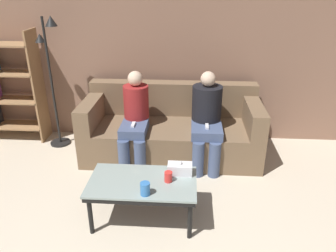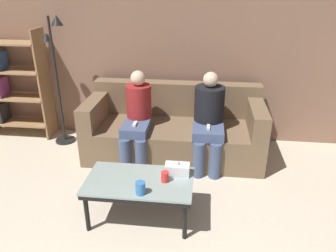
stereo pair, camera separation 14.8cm
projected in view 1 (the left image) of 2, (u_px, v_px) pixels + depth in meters
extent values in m
cube|color=#8C6651|center=(174.00, 41.00, 4.11)|extent=(12.00, 0.06, 2.60)
cube|color=brown|center=(171.00, 139.00, 4.04)|extent=(2.10, 0.89, 0.41)
cube|color=brown|center=(173.00, 98.00, 4.18)|extent=(2.10, 0.20, 0.42)
cube|color=brown|center=(92.00, 111.00, 3.95)|extent=(0.18, 0.89, 0.30)
cube|color=brown|center=(253.00, 115.00, 3.83)|extent=(0.18, 0.89, 0.30)
cube|color=#8C9E99|center=(142.00, 182.00, 2.86)|extent=(0.94, 0.54, 0.02)
cube|color=black|center=(143.00, 184.00, 2.87)|extent=(0.92, 0.53, 0.04)
cylinder|color=black|center=(91.00, 216.00, 2.78)|extent=(0.04, 0.04, 0.35)
cylinder|color=black|center=(190.00, 221.00, 2.73)|extent=(0.04, 0.04, 0.35)
cylinder|color=black|center=(103.00, 187.00, 3.18)|extent=(0.04, 0.04, 0.35)
cylinder|color=black|center=(190.00, 190.00, 3.12)|extent=(0.04, 0.04, 0.35)
cylinder|color=#3372BF|center=(145.00, 189.00, 2.65)|extent=(0.08, 0.08, 0.11)
cylinder|color=red|center=(168.00, 177.00, 2.83)|extent=(0.07, 0.07, 0.09)
cube|color=white|center=(180.00, 169.00, 2.94)|extent=(0.22, 0.12, 0.10)
sphere|color=white|center=(180.00, 163.00, 2.92)|extent=(0.04, 0.04, 0.04)
cube|color=#9E754C|center=(39.00, 87.00, 4.24)|extent=(0.02, 0.32, 1.46)
cube|color=#9E754C|center=(14.00, 125.00, 4.50)|extent=(0.87, 0.32, 0.02)
cube|color=#9E754C|center=(9.00, 100.00, 4.35)|extent=(0.87, 0.32, 0.02)
cube|color=#9E754C|center=(3.00, 73.00, 4.20)|extent=(0.87, 0.32, 0.02)
cylinder|color=black|center=(61.00, 142.00, 4.39)|extent=(0.26, 0.26, 0.02)
cylinder|color=black|center=(52.00, 85.00, 4.06)|extent=(0.03, 0.03, 1.63)
cone|color=black|center=(51.00, 21.00, 3.74)|extent=(0.14, 0.14, 0.12)
cone|color=black|center=(40.00, 38.00, 3.87)|extent=(0.12, 0.12, 0.10)
cylinder|color=#47567A|center=(124.00, 157.00, 3.64)|extent=(0.13, 0.13, 0.41)
cylinder|color=#47567A|center=(140.00, 158.00, 3.63)|extent=(0.13, 0.13, 0.41)
cube|color=#47567A|center=(134.00, 128.00, 3.72)|extent=(0.29, 0.42, 0.10)
cylinder|color=maroon|center=(136.00, 106.00, 3.83)|extent=(0.29, 0.29, 0.49)
sphere|color=beige|center=(135.00, 79.00, 3.70)|extent=(0.17, 0.17, 0.17)
cube|color=white|center=(133.00, 125.00, 3.65)|extent=(0.04, 0.12, 0.02)
cylinder|color=#47567A|center=(198.00, 159.00, 3.60)|extent=(0.13, 0.13, 0.41)
cylinder|color=#47567A|center=(214.00, 159.00, 3.59)|extent=(0.13, 0.13, 0.41)
cube|color=#47567A|center=(207.00, 130.00, 3.67)|extent=(0.34, 0.41, 0.10)
cylinder|color=black|center=(207.00, 107.00, 3.78)|extent=(0.34, 0.34, 0.50)
sphere|color=beige|center=(208.00, 79.00, 3.64)|extent=(0.17, 0.17, 0.17)
cube|color=white|center=(207.00, 126.00, 3.61)|extent=(0.04, 0.12, 0.02)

